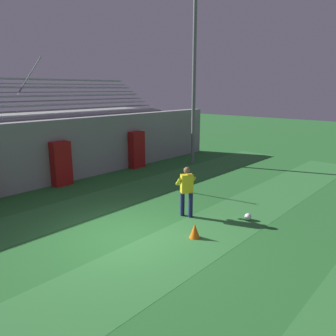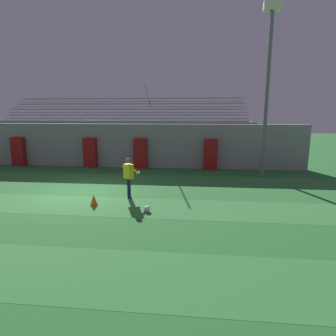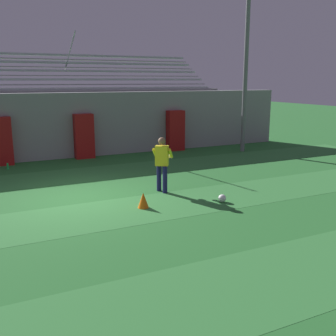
{
  "view_description": "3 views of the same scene",
  "coord_description": "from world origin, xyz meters",
  "px_view_note": "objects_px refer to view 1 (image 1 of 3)",
  "views": [
    {
      "loc": [
        -5.51,
        -6.57,
        4.09
      ],
      "look_at": [
        2.2,
        0.3,
        1.58
      ],
      "focal_mm": 35.0,
      "sensor_mm": 36.0,
      "label": 1
    },
    {
      "loc": [
        5.21,
        -11.43,
        3.49
      ],
      "look_at": [
        4.02,
        0.1,
        1.21
      ],
      "focal_mm": 30.0,
      "sensor_mm": 36.0,
      "label": 2
    },
    {
      "loc": [
        -2.43,
        -10.72,
        3.32
      ],
      "look_at": [
        2.47,
        -0.63,
        0.8
      ],
      "focal_mm": 42.0,
      "sensor_mm": 36.0,
      "label": 3
    }
  ],
  "objects_px": {
    "padding_pillar_gate_right": "(61,164)",
    "floodlight_pole": "(194,59)",
    "traffic_cone": "(195,231)",
    "soccer_ball": "(248,217)",
    "padding_pillar_far_right": "(137,150)",
    "goalkeeper": "(187,188)"
  },
  "relations": [
    {
      "from": "traffic_cone",
      "to": "goalkeeper",
      "type": "bearing_deg",
      "value": 46.98
    },
    {
      "from": "padding_pillar_far_right",
      "to": "floodlight_pole",
      "type": "xyz_separation_m",
      "value": [
        2.8,
        -1.57,
        4.64
      ]
    },
    {
      "from": "padding_pillar_far_right",
      "to": "goalkeeper",
      "type": "distance_m",
      "value": 7.23
    },
    {
      "from": "padding_pillar_gate_right",
      "to": "traffic_cone",
      "type": "height_order",
      "value": "padding_pillar_gate_right"
    },
    {
      "from": "padding_pillar_far_right",
      "to": "floodlight_pole",
      "type": "bearing_deg",
      "value": -29.27
    },
    {
      "from": "floodlight_pole",
      "to": "soccer_ball",
      "type": "relative_size",
      "value": 40.83
    },
    {
      "from": "padding_pillar_gate_right",
      "to": "padding_pillar_far_right",
      "type": "relative_size",
      "value": 1.0
    },
    {
      "from": "padding_pillar_gate_right",
      "to": "floodlight_pole",
      "type": "distance_m",
      "value": 8.72
    },
    {
      "from": "floodlight_pole",
      "to": "padding_pillar_far_right",
      "type": "bearing_deg",
      "value": 150.73
    },
    {
      "from": "padding_pillar_gate_right",
      "to": "traffic_cone",
      "type": "relative_size",
      "value": 4.55
    },
    {
      "from": "padding_pillar_gate_right",
      "to": "padding_pillar_far_right",
      "type": "distance_m",
      "value": 4.42
    },
    {
      "from": "padding_pillar_gate_right",
      "to": "goalkeeper",
      "type": "distance_m",
      "value": 6.3
    },
    {
      "from": "floodlight_pole",
      "to": "soccer_ball",
      "type": "height_order",
      "value": "floodlight_pole"
    },
    {
      "from": "padding_pillar_far_right",
      "to": "floodlight_pole",
      "type": "height_order",
      "value": "floodlight_pole"
    },
    {
      "from": "padding_pillar_gate_right",
      "to": "soccer_ball",
      "type": "distance_m",
      "value": 8.19
    },
    {
      "from": "soccer_ball",
      "to": "traffic_cone",
      "type": "height_order",
      "value": "traffic_cone"
    },
    {
      "from": "padding_pillar_far_right",
      "to": "floodlight_pole",
      "type": "distance_m",
      "value": 5.64
    },
    {
      "from": "floodlight_pole",
      "to": "soccer_ball",
      "type": "distance_m",
      "value": 9.97
    },
    {
      "from": "padding_pillar_gate_right",
      "to": "goalkeeper",
      "type": "relative_size",
      "value": 1.14
    },
    {
      "from": "floodlight_pole",
      "to": "traffic_cone",
      "type": "relative_size",
      "value": 21.39
    },
    {
      "from": "padding_pillar_gate_right",
      "to": "soccer_ball",
      "type": "xyz_separation_m",
      "value": [
        1.84,
        -7.93,
        -0.85
      ]
    },
    {
      "from": "floodlight_pole",
      "to": "traffic_cone",
      "type": "bearing_deg",
      "value": -142.12
    }
  ]
}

